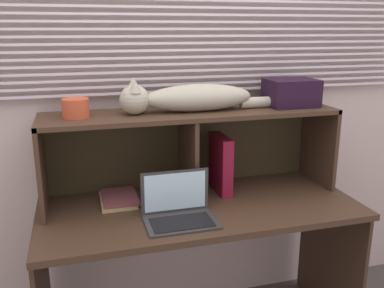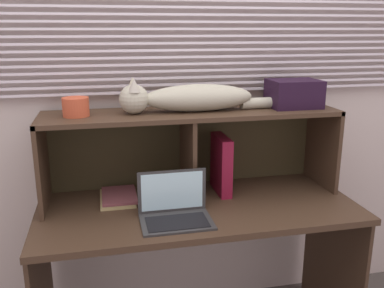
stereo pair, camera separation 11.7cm
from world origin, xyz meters
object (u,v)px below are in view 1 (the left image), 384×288
at_px(book_stack, 119,199).
at_px(storage_box, 291,93).
at_px(laptop, 179,210).
at_px(binder_upright, 221,164).
at_px(small_basket, 76,108).
at_px(cat, 191,98).

height_order(book_stack, storage_box, storage_box).
bearing_deg(book_stack, laptop, -48.95).
relative_size(laptop, binder_upright, 1.06).
height_order(binder_upright, storage_box, storage_box).
xyz_separation_m(laptop, storage_box, (0.67, 0.27, 0.46)).
bearing_deg(storage_box, small_basket, 180.00).
distance_m(small_basket, storage_box, 1.07).
distance_m(book_stack, storage_box, 1.02).
distance_m(cat, book_stack, 0.60).
height_order(cat, binder_upright, cat).
xyz_separation_m(laptop, binder_upright, (0.29, 0.27, 0.10)).
bearing_deg(laptop, small_basket, 145.90).
bearing_deg(binder_upright, cat, -180.00).
xyz_separation_m(cat, small_basket, (-0.54, 0.00, -0.02)).
distance_m(laptop, storage_box, 0.85).
bearing_deg(binder_upright, book_stack, -179.58).
xyz_separation_m(cat, laptop, (-0.13, -0.27, -0.45)).
distance_m(cat, small_basket, 0.54).
bearing_deg(binder_upright, storage_box, 0.00).
height_order(binder_upright, small_basket, small_basket).
relative_size(laptop, small_basket, 2.59).
relative_size(binder_upright, book_stack, 1.25).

